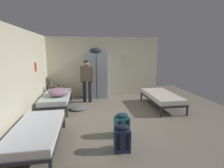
{
  "coord_description": "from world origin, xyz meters",
  "views": [
    {
      "loc": [
        -0.82,
        -4.92,
        1.97
      ],
      "look_at": [
        0.0,
        0.26,
        0.95
      ],
      "focal_mm": 27.88,
      "sensor_mm": 36.0,
      "label": 1
    }
  ],
  "objects_px": {
    "backpack_navy": "(122,138)",
    "backpack_teal": "(122,125)",
    "bed_left_rear": "(56,97)",
    "clothes_pile_grey": "(77,108)",
    "locker_bank": "(96,75)",
    "shelf_unit": "(54,91)",
    "bed_right": "(161,97)",
    "lotion_bottle": "(56,84)",
    "person_traveler": "(87,77)",
    "bed_left_front": "(37,131)",
    "bedding_heap": "(58,92)",
    "water_bottle": "(52,83)"
  },
  "relations": [
    {
      "from": "backpack_navy",
      "to": "backpack_teal",
      "type": "distance_m",
      "value": 0.63
    },
    {
      "from": "bed_left_rear",
      "to": "backpack_navy",
      "type": "xyz_separation_m",
      "value": [
        1.68,
        -2.9,
        -0.12
      ]
    },
    {
      "from": "clothes_pile_grey",
      "to": "backpack_teal",
      "type": "bearing_deg",
      "value": -61.04
    },
    {
      "from": "locker_bank",
      "to": "bed_left_rear",
      "type": "xyz_separation_m",
      "value": [
        -1.45,
        -1.2,
        -0.59
      ]
    },
    {
      "from": "shelf_unit",
      "to": "bed_right",
      "type": "relative_size",
      "value": 0.3
    },
    {
      "from": "lotion_bottle",
      "to": "backpack_navy",
      "type": "height_order",
      "value": "lotion_bottle"
    },
    {
      "from": "locker_bank",
      "to": "clothes_pile_grey",
      "type": "xyz_separation_m",
      "value": [
        -0.74,
        -1.49,
        -0.93
      ]
    },
    {
      "from": "backpack_teal",
      "to": "locker_bank",
      "type": "bearing_deg",
      "value": 95.89
    },
    {
      "from": "locker_bank",
      "to": "person_traveler",
      "type": "height_order",
      "value": "locker_bank"
    },
    {
      "from": "bed_left_front",
      "to": "bedding_heap",
      "type": "height_order",
      "value": "bedding_heap"
    },
    {
      "from": "bed_left_front",
      "to": "backpack_navy",
      "type": "bearing_deg",
      "value": -11.55
    },
    {
      "from": "locker_bank",
      "to": "bed_left_rear",
      "type": "distance_m",
      "value": 1.97
    },
    {
      "from": "shelf_unit",
      "to": "bed_left_rear",
      "type": "relative_size",
      "value": 0.3
    },
    {
      "from": "lotion_bottle",
      "to": "backpack_teal",
      "type": "height_order",
      "value": "lotion_bottle"
    },
    {
      "from": "bed_left_front",
      "to": "clothes_pile_grey",
      "type": "xyz_separation_m",
      "value": [
        0.71,
        2.26,
        -0.34
      ]
    },
    {
      "from": "bed_left_front",
      "to": "backpack_teal",
      "type": "relative_size",
      "value": 3.45
    },
    {
      "from": "lotion_bottle",
      "to": "clothes_pile_grey",
      "type": "distance_m",
      "value": 1.76
    },
    {
      "from": "person_traveler",
      "to": "backpack_navy",
      "type": "bearing_deg",
      "value": -79.83
    },
    {
      "from": "bedding_heap",
      "to": "water_bottle",
      "type": "height_order",
      "value": "water_bottle"
    },
    {
      "from": "shelf_unit",
      "to": "backpack_navy",
      "type": "height_order",
      "value": "shelf_unit"
    },
    {
      "from": "shelf_unit",
      "to": "backpack_teal",
      "type": "xyz_separation_m",
      "value": [
        2.06,
        -3.43,
        -0.09
      ]
    },
    {
      "from": "bed_left_front",
      "to": "bed_right",
      "type": "bearing_deg",
      "value": 30.01
    },
    {
      "from": "person_traveler",
      "to": "bed_left_rear",
      "type": "bearing_deg",
      "value": -152.4
    },
    {
      "from": "bed_right",
      "to": "clothes_pile_grey",
      "type": "relative_size",
      "value": 3.74
    },
    {
      "from": "water_bottle",
      "to": "shelf_unit",
      "type": "bearing_deg",
      "value": -14.04
    },
    {
      "from": "locker_bank",
      "to": "bedding_heap",
      "type": "xyz_separation_m",
      "value": [
        -1.34,
        -1.39,
        -0.36
      ]
    },
    {
      "from": "shelf_unit",
      "to": "lotion_bottle",
      "type": "relative_size",
      "value": 4.19
    },
    {
      "from": "water_bottle",
      "to": "bed_left_rear",
      "type": "bearing_deg",
      "value": -74.25
    },
    {
      "from": "locker_bank",
      "to": "bed_right",
      "type": "distance_m",
      "value": 2.79
    },
    {
      "from": "backpack_navy",
      "to": "backpack_teal",
      "type": "height_order",
      "value": "same"
    },
    {
      "from": "locker_bank",
      "to": "backpack_navy",
      "type": "height_order",
      "value": "locker_bank"
    },
    {
      "from": "shelf_unit",
      "to": "person_traveler",
      "type": "distance_m",
      "value": 1.57
    },
    {
      "from": "bed_left_rear",
      "to": "backpack_navy",
      "type": "height_order",
      "value": "backpack_navy"
    },
    {
      "from": "locker_bank",
      "to": "person_traveler",
      "type": "xyz_separation_m",
      "value": [
        -0.39,
        -0.65,
        -0.01
      ]
    },
    {
      "from": "bed_left_front",
      "to": "clothes_pile_grey",
      "type": "relative_size",
      "value": 3.74
    },
    {
      "from": "bedding_heap",
      "to": "backpack_teal",
      "type": "height_order",
      "value": "bedding_heap"
    },
    {
      "from": "bed_right",
      "to": "bed_left_rear",
      "type": "height_order",
      "value": "same"
    },
    {
      "from": "locker_bank",
      "to": "lotion_bottle",
      "type": "bearing_deg",
      "value": -176.83
    },
    {
      "from": "lotion_bottle",
      "to": "backpack_teal",
      "type": "relative_size",
      "value": 0.25
    },
    {
      "from": "bed_right",
      "to": "bed_left_front",
      "type": "xyz_separation_m",
      "value": [
        -3.61,
        -2.09,
        0.0
      ]
    },
    {
      "from": "bed_left_rear",
      "to": "person_traveler",
      "type": "height_order",
      "value": "person_traveler"
    },
    {
      "from": "water_bottle",
      "to": "backpack_teal",
      "type": "bearing_deg",
      "value": -58.2
    },
    {
      "from": "bedding_heap",
      "to": "water_bottle",
      "type": "relative_size",
      "value": 3.32
    },
    {
      "from": "bed_left_front",
      "to": "lotion_bottle",
      "type": "height_order",
      "value": "lotion_bottle"
    },
    {
      "from": "bedding_heap",
      "to": "backpack_navy",
      "type": "height_order",
      "value": "bedding_heap"
    },
    {
      "from": "bed_right",
      "to": "person_traveler",
      "type": "relative_size",
      "value": 1.19
    },
    {
      "from": "shelf_unit",
      "to": "backpack_teal",
      "type": "distance_m",
      "value": 4.0
    },
    {
      "from": "bed_left_rear",
      "to": "bedding_heap",
      "type": "bearing_deg",
      "value": -60.49
    },
    {
      "from": "locker_bank",
      "to": "bedding_heap",
      "type": "distance_m",
      "value": 1.97
    },
    {
      "from": "bed_left_front",
      "to": "bedding_heap",
      "type": "bearing_deg",
      "value": 87.37
    }
  ]
}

